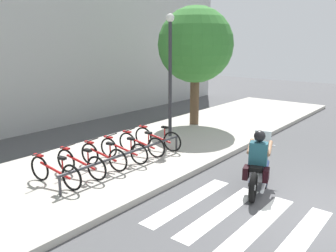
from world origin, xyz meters
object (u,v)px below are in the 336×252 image
(motorcycle, at_px, (258,170))
(bike_rack, at_px, (128,154))
(bicycle_5, at_px, (157,138))
(bicycle_4, at_px, (141,144))
(bicycle_0, at_px, (55,172))
(bicycle_3, at_px, (123,150))
(tree_near_rack, at_px, (195,45))
(bicycle_1, at_px, (81,163))
(street_lamp, at_px, (170,66))
(bicycle_2, at_px, (103,156))
(rider, at_px, (259,156))

(motorcycle, distance_m, bike_rack, 3.28)
(bicycle_5, bearing_deg, bicycle_4, 179.96)
(bicycle_0, relative_size, bicycle_4, 1.03)
(bicycle_5, bearing_deg, bicycle_3, 179.96)
(bicycle_4, distance_m, tree_near_rack, 5.19)
(bicycle_0, relative_size, bicycle_1, 1.02)
(bicycle_0, xyz_separation_m, bicycle_5, (3.60, -0.00, 0.00))
(bicycle_5, height_order, street_lamp, street_lamp)
(motorcycle, bearing_deg, bicycle_3, 105.27)
(street_lamp, bearing_deg, bicycle_5, -155.36)
(bike_rack, bearing_deg, bicycle_2, 123.03)
(bike_rack, bearing_deg, street_lamp, 20.59)
(bicycle_4, bearing_deg, street_lamp, 17.08)
(rider, bearing_deg, tree_near_rack, 48.78)
(tree_near_rack, bearing_deg, bike_rack, -163.02)
(bicycle_1, xyz_separation_m, bicycle_3, (1.44, 0.00, -0.01))
(bicycle_0, bearing_deg, bike_rack, -17.13)
(bicycle_4, bearing_deg, bike_rack, -152.78)
(bicycle_0, xyz_separation_m, bicycle_1, (0.72, -0.00, 0.00))
(bicycle_1, distance_m, bike_rack, 1.22)
(bicycle_0, distance_m, street_lamp, 5.53)
(motorcycle, relative_size, rider, 1.46)
(rider, distance_m, bicycle_2, 3.94)
(motorcycle, height_order, street_lamp, street_lamp)
(bicycle_4, relative_size, tree_near_rack, 0.34)
(bicycle_1, bearing_deg, street_lamp, 8.79)
(bike_rack, bearing_deg, tree_near_rack, 16.98)
(bicycle_2, relative_size, bike_rack, 0.38)
(motorcycle, distance_m, bicycle_1, 4.29)
(rider, bearing_deg, bicycle_1, 123.18)
(bicycle_3, distance_m, bicycle_5, 1.44)
(rider, height_order, bike_rack, rider)
(bicycle_1, distance_m, tree_near_rack, 7.06)
(motorcycle, distance_m, bicycle_2, 3.93)
(bicycle_1, xyz_separation_m, tree_near_rack, (6.40, 1.07, 2.78))
(motorcycle, height_order, bicycle_0, motorcycle)
(bicycle_2, height_order, bicycle_4, bicycle_2)
(bicycle_1, xyz_separation_m, bicycle_5, (2.88, -0.00, 0.00))
(bike_rack, bearing_deg, rider, -67.41)
(bicycle_5, xyz_separation_m, tree_near_rack, (3.52, 1.07, 2.77))
(bicycle_5, bearing_deg, bicycle_2, -180.00)
(bicycle_2, bearing_deg, bicycle_5, 0.00)
(bicycle_4, bearing_deg, bicycle_1, -179.99)
(bike_rack, distance_m, street_lamp, 4.04)
(bicycle_4, bearing_deg, bicycle_0, -180.00)
(bicycle_2, bearing_deg, bicycle_4, 0.02)
(bicycle_5, bearing_deg, bike_rack, -162.87)
(bicycle_0, distance_m, bicycle_2, 1.44)
(bicycle_1, xyz_separation_m, bicycle_2, (0.72, -0.00, -0.00))
(bicycle_0, relative_size, bike_rack, 0.40)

